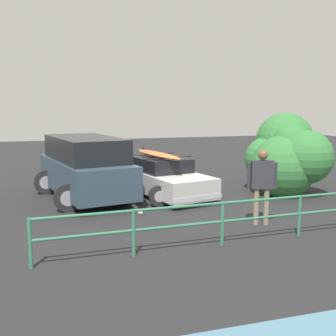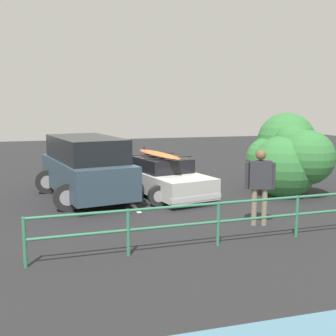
{
  "view_description": "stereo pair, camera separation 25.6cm",
  "coord_description": "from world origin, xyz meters",
  "px_view_note": "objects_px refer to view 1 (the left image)",
  "views": [
    {
      "loc": [
        3.46,
        12.32,
        2.84
      ],
      "look_at": [
        -0.21,
        0.44,
        0.95
      ],
      "focal_mm": 45.0,
      "sensor_mm": 36.0,
      "label": 1
    },
    {
      "loc": [
        3.22,
        12.39,
        2.84
      ],
      "look_at": [
        -0.21,
        0.44,
        0.95
      ],
      "focal_mm": 45.0,
      "sensor_mm": 36.0,
      "label": 2
    }
  ],
  "objects_px": {
    "suv_car": "(86,167)",
    "sedan_car": "(162,177)",
    "bush_near_left": "(286,155)",
    "person_bystander": "(262,180)"
  },
  "relations": [
    {
      "from": "sedan_car",
      "to": "bush_near_left",
      "type": "height_order",
      "value": "bush_near_left"
    },
    {
      "from": "person_bystander",
      "to": "bush_near_left",
      "type": "distance_m",
      "value": 4.0
    },
    {
      "from": "suv_car",
      "to": "sedan_car",
      "type": "bearing_deg",
      "value": 175.62
    },
    {
      "from": "sedan_car",
      "to": "suv_car",
      "type": "xyz_separation_m",
      "value": [
        2.34,
        -0.18,
        0.38
      ]
    },
    {
      "from": "suv_car",
      "to": "bush_near_left",
      "type": "bearing_deg",
      "value": 170.59
    },
    {
      "from": "sedan_car",
      "to": "suv_car",
      "type": "distance_m",
      "value": 2.37
    },
    {
      "from": "suv_car",
      "to": "person_bystander",
      "type": "xyz_separation_m",
      "value": [
        -3.65,
        4.07,
        0.12
      ]
    },
    {
      "from": "sedan_car",
      "to": "person_bystander",
      "type": "height_order",
      "value": "person_bystander"
    },
    {
      "from": "sedan_car",
      "to": "person_bystander",
      "type": "distance_m",
      "value": 4.14
    },
    {
      "from": "person_bystander",
      "to": "suv_car",
      "type": "bearing_deg",
      "value": -48.12
    }
  ]
}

